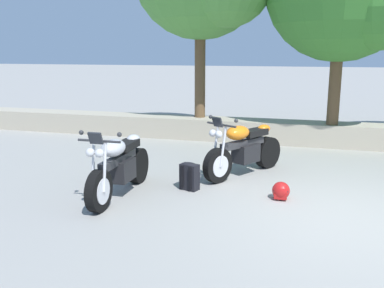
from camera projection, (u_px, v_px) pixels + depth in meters
name	position (u px, v px, depth m)	size (l,w,h in m)	color
ground_plane	(348.00, 218.00, 5.87)	(120.00, 120.00, 0.00)	gray
stone_wall	(334.00, 135.00, 10.32)	(36.00, 0.80, 0.55)	#A89E89
motorcycle_silver_near_left	(119.00, 167.00, 6.68)	(0.67, 2.06, 1.18)	black
motorcycle_orange_centre	(243.00, 150.00, 7.84)	(1.23, 1.85, 1.18)	black
rider_backpack	(190.00, 175.00, 7.05)	(0.34, 0.32, 0.47)	black
rider_helmet	(281.00, 191.00, 6.60)	(0.28, 0.28, 0.28)	#B21919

